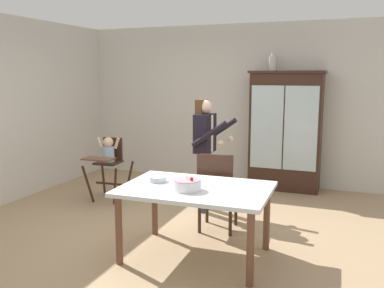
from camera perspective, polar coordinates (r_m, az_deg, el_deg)
The scene contains 10 objects.
ground_plane at distance 5.17m, azimuth -3.53°, elevation -11.63°, with size 6.24×6.24×0.00m, color tan.
wall_back at distance 7.31m, azimuth 5.01°, elevation 5.46°, with size 5.32×0.06×2.70m, color beige.
china_cabinet at distance 6.87m, azimuth 12.65°, elevation 1.78°, with size 1.17×0.48×1.92m.
ceramic_vase at distance 6.86m, azimuth 10.99°, elevation 10.81°, with size 0.13×0.13×0.27m.
high_chair_with_toddler at distance 6.28m, azimuth -11.37°, elevation -1.76°, with size 0.60×0.71×0.95m.
adult_person at distance 5.63m, azimuth 1.84°, elevation 0.38°, with size 0.51×0.49×1.53m.
dining_table at distance 4.24m, azimuth 0.52°, elevation -7.06°, with size 1.51×1.05×0.74m.
birthday_cake at distance 4.10m, azimuth -0.71°, elevation -5.58°, with size 0.28×0.28×0.19m.
serving_bowl at distance 4.43m, azimuth -4.69°, elevation -4.82°, with size 0.18×0.18×0.06m, color #B2BCC6.
dining_chair_far_side at distance 4.93m, azimuth 3.38°, elevation -5.85°, with size 0.48×0.48×0.96m.
Camera 1 is at (2.02, -4.37, 1.86)m, focal length 39.02 mm.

